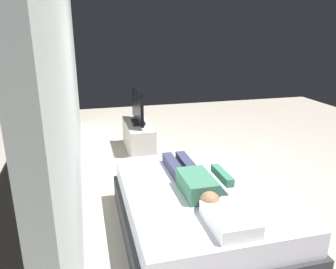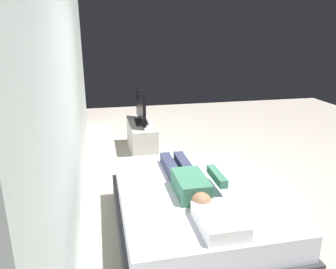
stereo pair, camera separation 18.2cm
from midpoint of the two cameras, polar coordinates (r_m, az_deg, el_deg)
ground_plane at (r=4.47m, az=8.37°, el=-9.36°), size 10.00×10.00×0.00m
back_wall at (r=4.17m, az=-15.46°, el=8.50°), size 6.40×0.10×2.80m
bed at (r=3.43m, az=6.10°, el=-13.32°), size 2.00×1.53×0.54m
pillow at (r=2.72m, az=10.86°, el=-14.41°), size 0.48×0.34×0.12m
person at (r=3.27m, az=5.19°, el=-7.84°), size 1.26×0.46×0.18m
remote at (r=3.56m, az=10.73°, el=-7.15°), size 0.15×0.04×0.02m
tv_stand at (r=5.66m, az=-3.67°, el=-0.47°), size 1.10×0.40×0.50m
tv at (r=5.52m, az=-3.78°, el=4.81°), size 0.88×0.20×0.59m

